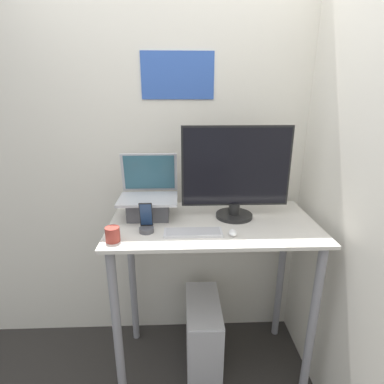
{
  "coord_description": "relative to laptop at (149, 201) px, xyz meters",
  "views": [
    {
      "loc": [
        -0.18,
        -1.26,
        1.77
      ],
      "look_at": [
        -0.12,
        0.32,
        1.25
      ],
      "focal_mm": 28.0,
      "sensor_mm": 36.0,
      "label": 1
    }
  ],
  "objects": [
    {
      "name": "laptop",
      "position": [
        0.0,
        0.0,
        0.0
      ],
      "size": [
        0.34,
        0.27,
        0.36
      ],
      "color": "#4C4C51",
      "rests_on": "desk"
    },
    {
      "name": "desk",
      "position": [
        0.37,
        -0.09,
        -0.32
      ],
      "size": [
        1.18,
        0.64,
        1.07
      ],
      "color": "beige",
      "rests_on": "ground_plane"
    },
    {
      "name": "mug",
      "position": [
        -0.15,
        -0.32,
        -0.06
      ],
      "size": [
        0.07,
        0.07,
        0.08
      ],
      "color": "#9E382D",
      "rests_on": "desk"
    },
    {
      "name": "computer_tower",
      "position": [
        0.33,
        -0.09,
        -0.92
      ],
      "size": [
        0.21,
        0.46,
        0.5
      ],
      "color": "silver",
      "rests_on": "ground_plane"
    },
    {
      "name": "keyboard",
      "position": [
        0.25,
        -0.25,
        -0.09
      ],
      "size": [
        0.31,
        0.1,
        0.02
      ],
      "color": "silver",
      "rests_on": "desk"
    },
    {
      "name": "wall_side_right",
      "position": [
        1.05,
        -0.41,
        0.13
      ],
      "size": [
        0.05,
        6.0,
        2.6
      ],
      "color": "silver",
      "rests_on": "ground_plane"
    },
    {
      "name": "wall_back",
      "position": [
        0.37,
        0.32,
        0.13
      ],
      "size": [
        6.0,
        0.06,
        2.6
      ],
      "color": "silver",
      "rests_on": "ground_plane"
    },
    {
      "name": "mouse",
      "position": [
        0.46,
        -0.27,
        -0.08
      ],
      "size": [
        0.04,
        0.06,
        0.03
      ],
      "color": "white",
      "rests_on": "desk"
    },
    {
      "name": "cell_phone",
      "position": [
        0.01,
        -0.21,
        -0.05
      ],
      "size": [
        0.08,
        0.08,
        0.16
      ],
      "color": "#4C4C51",
      "rests_on": "desk"
    },
    {
      "name": "monitor",
      "position": [
        0.51,
        -0.03,
        0.16
      ],
      "size": [
        0.62,
        0.22,
        0.54
      ],
      "color": "black",
      "rests_on": "desk"
    }
  ]
}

